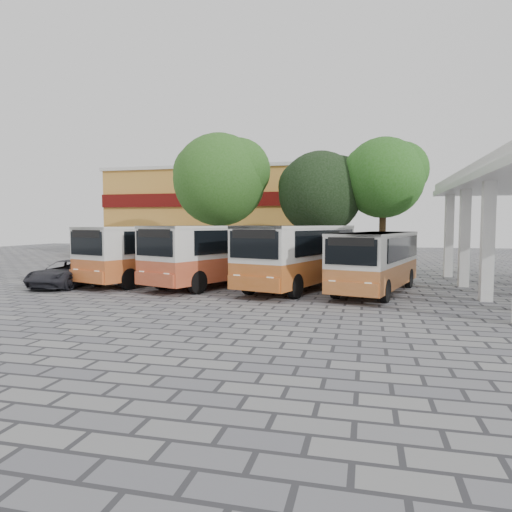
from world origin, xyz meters
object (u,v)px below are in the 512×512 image
(bus_far_right, at_px, (376,258))
(parked_car, at_px, (68,273))
(bus_centre_left, at_px, (217,251))
(bus_far_left, at_px, (153,250))
(bus_centre_right, at_px, (299,252))

(bus_far_right, bearing_deg, parked_car, -159.24)
(bus_centre_left, distance_m, bus_far_right, 7.61)
(bus_far_left, height_order, parked_car, bus_far_left)
(bus_centre_left, xyz_separation_m, bus_centre_right, (4.11, -0.26, 0.00))
(bus_centre_left, bearing_deg, bus_far_right, 16.55)
(bus_far_right, relative_size, parked_car, 1.71)
(bus_centre_right, bearing_deg, bus_centre_left, -166.24)
(bus_far_left, height_order, bus_centre_right, bus_centre_right)
(bus_centre_left, relative_size, bus_far_right, 1.12)
(bus_far_left, relative_size, parked_car, 1.87)
(bus_centre_right, distance_m, bus_far_right, 3.49)
(bus_centre_right, height_order, bus_far_right, bus_centre_right)
(bus_centre_left, height_order, parked_car, bus_centre_left)
(parked_car, bearing_deg, bus_centre_left, 15.71)
(bus_far_left, distance_m, bus_centre_left, 3.67)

